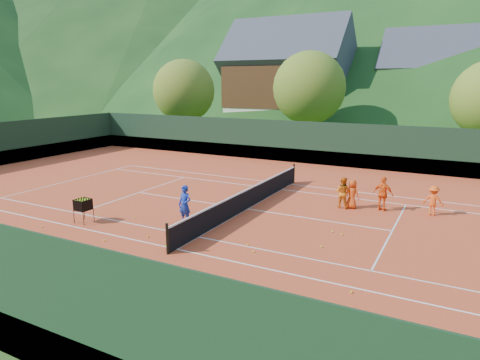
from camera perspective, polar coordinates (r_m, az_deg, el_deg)
The scene contains 36 objects.
ground at distance 19.76m, azimuth 0.96°, elevation -3.93°, with size 400.00×400.00×0.00m, color #284F18.
clay_court at distance 19.76m, azimuth 0.96°, elevation -3.90°, with size 40.00×24.00×0.02m, color #C03F1F.
coach at distance 17.67m, azimuth -7.37°, elevation -3.29°, with size 0.59×0.39×1.62m, color #17319B.
student_a at distance 20.31m, azimuth 13.52°, elevation -1.63°, with size 0.71×0.55×1.46m, color orange.
student_b at distance 20.35m, azimuth 18.54°, elevation -1.76°, with size 0.92×0.38×1.58m, color #FA5E16.
student_c at distance 20.35m, azimuth 14.72°, elevation -1.83°, with size 0.66×0.43×1.35m, color #D64813.
student_d at distance 20.50m, azimuth 24.36°, elevation -2.51°, with size 0.85×0.49×1.32m, color #FA5716.
tennis_ball_0 at distance 19.62m, azimuth -18.50°, elevation -4.58°, with size 0.07×0.07×0.07m, color yellow.
tennis_ball_1 at distance 16.93m, azimuth 13.43°, elevation -7.05°, with size 0.07×0.07×0.07m, color yellow.
tennis_ball_2 at distance 12.64m, azimuth -11.68°, elevation -14.11°, with size 0.07×0.07×0.07m, color yellow.
tennis_ball_3 at distance 14.46m, azimuth -17.13°, elevation -10.84°, with size 0.07×0.07×0.07m, color yellow.
tennis_ball_4 at distance 15.59m, azimuth 10.84°, elevation -8.69°, with size 0.07×0.07×0.07m, color yellow.
tennis_ball_6 at distance 22.56m, azimuth -19.33°, elevation -2.38°, with size 0.07×0.07×0.07m, color yellow.
tennis_ball_7 at distance 14.89m, azimuth 1.79°, elevation -9.52°, with size 0.07×0.07×0.07m, color yellow.
tennis_ball_8 at distance 15.63m, azimuth -9.88°, elevation -8.59°, with size 0.07×0.07×0.07m, color yellow.
tennis_ball_9 at distance 17.14m, azimuth 12.21°, elevation -6.73°, with size 0.07×0.07×0.07m, color yellow.
tennis_ball_10 at distance 13.01m, azimuth -16.81°, elevation -13.58°, with size 0.07×0.07×0.07m, color yellow.
tennis_ball_11 at distance 15.03m, azimuth -24.54°, elevation -10.53°, with size 0.07×0.07×0.07m, color yellow.
tennis_ball_12 at distance 20.93m, azimuth -13.86°, elevation -3.19°, with size 0.07×0.07×0.07m, color yellow.
tennis_ball_13 at distance 18.96m, azimuth -13.81°, elevation -4.88°, with size 0.07×0.07×0.07m, color yellow.
tennis_ball_14 at distance 16.63m, azimuth -17.60°, elevation -7.69°, with size 0.07×0.07×0.07m, color yellow.
tennis_ball_16 at distance 10.85m, azimuth 1.95°, elevation -18.70°, with size 0.07×0.07×0.07m, color yellow.
tennis_ball_17 at distance 13.65m, azimuth -9.70°, elevation -11.89°, with size 0.07×0.07×0.07m, color yellow.
tennis_ball_18 at distance 16.61m, azimuth -12.18°, elevation -7.38°, with size 0.07×0.07×0.07m, color yellow.
tennis_ball_19 at distance 15.50m, azimuth 1.07°, elevation -8.58°, with size 0.07×0.07×0.07m, color yellow.
tennis_ball_20 at distance 19.04m, azimuth -24.86°, elevation -5.67°, with size 0.07×0.07×0.07m, color yellow.
tennis_ball_22 at distance 15.32m, azimuth -15.57°, elevation -9.35°, with size 0.07×0.07×0.07m, color yellow.
tennis_ball_23 at distance 12.65m, azimuth 14.63°, elevation -14.25°, with size 0.07×0.07×0.07m, color yellow.
court_lines at distance 19.75m, azimuth 0.96°, elevation -3.86°, with size 23.83×11.03×0.00m.
tennis_net at distance 19.62m, azimuth 0.97°, elevation -2.47°, with size 0.10×12.07×1.10m.
perimeter_fence at distance 19.43m, azimuth 0.98°, elevation -0.35°, with size 40.40×24.24×3.00m.
ball_hopper at distance 18.85m, azimuth -20.20°, elevation -3.16°, with size 0.57×0.57×1.00m.
chalet_left at distance 50.40m, azimuth 6.38°, elevation 12.81°, with size 13.80×9.93×12.92m.
chalet_mid at distance 50.95m, azimuth 25.44°, elevation 10.92°, with size 12.65×8.82×11.45m.
tree_a at distance 42.64m, azimuth -7.48°, elevation 11.71°, with size 6.00×6.00×7.88m.
tree_b at distance 38.95m, azimuth 9.23°, elevation 12.02°, with size 6.40×6.40×8.40m.
Camera 1 is at (8.51, -16.88, 5.76)m, focal length 32.00 mm.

